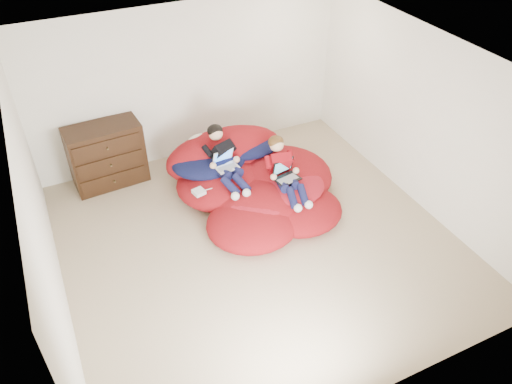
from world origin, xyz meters
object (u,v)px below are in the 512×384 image
beanbag_pile (253,182)px  younger_boy (284,168)px  dresser (107,155)px  older_boy (223,156)px  laptop_white (225,162)px  laptop_black (285,173)px

beanbag_pile → younger_boy: younger_boy is taller
younger_boy → dresser: bearing=143.4°
dresser → younger_boy: 2.71m
dresser → older_boy: bearing=-35.4°
older_boy → younger_boy: (0.69, -0.56, -0.05)m
laptop_white → laptop_black: (0.69, -0.54, -0.05)m
laptop_black → dresser: bearing=142.4°
dresser → laptop_black: bearing=-37.6°
laptop_black → younger_boy: bearing=90.0°
dresser → laptop_black: size_ratio=2.87×
beanbag_pile → younger_boy: size_ratio=2.35×
younger_boy → beanbag_pile: bearing=134.1°
older_boy → laptop_black: 0.93m
dresser → older_boy: size_ratio=1.04×
dresser → younger_boy: bearing=-36.6°
younger_boy → laptop_black: (-0.00, -0.06, -0.06)m
beanbag_pile → older_boy: bearing=148.4°
beanbag_pile → older_boy: (-0.37, 0.23, 0.42)m
beanbag_pile → laptop_white: (-0.37, 0.15, 0.36)m
younger_boy → laptop_black: younger_boy is taller
older_boy → laptop_black: size_ratio=2.75×
dresser → beanbag_pile: bearing=-34.7°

